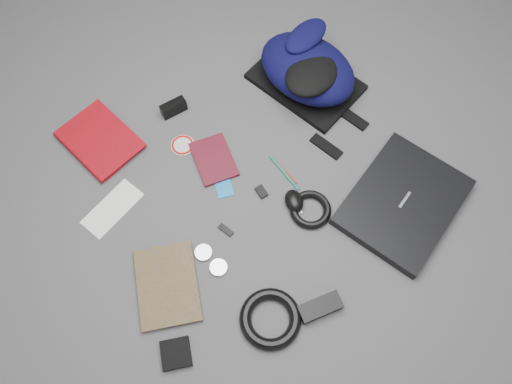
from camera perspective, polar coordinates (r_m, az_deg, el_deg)
name	(u,v)px	position (r m, az deg, el deg)	size (l,w,h in m)	color
ground	(256,194)	(1.69, 0.00, -0.28)	(4.00, 4.00, 0.00)	#4F4F51
backpack	(308,69)	(1.87, 5.91, 13.83)	(0.29, 0.42, 0.17)	black
laptop	(403,202)	(1.73, 16.46, -1.12)	(0.41, 0.32, 0.04)	black
textbook_red	(77,159)	(1.85, -19.80, 3.62)	(0.20, 0.27, 0.03)	maroon
comic_book	(137,291)	(1.62, -13.43, -10.98)	(0.19, 0.26, 0.02)	#9D7C0B
envelope	(112,208)	(1.74, -16.09, -1.82)	(0.21, 0.09, 0.00)	white
dvd_case	(214,159)	(1.75, -4.85, 3.72)	(0.13, 0.18, 0.01)	#400C15
compact_camera	(174,108)	(1.86, -9.40, 9.48)	(0.09, 0.03, 0.05)	black
sticker_disc	(183,145)	(1.80, -8.39, 5.32)	(0.08, 0.08, 0.00)	silver
pen_teal	(284,173)	(1.73, 3.23, 2.23)	(0.01, 0.01, 0.16)	#0C745C
pen_red	(283,170)	(1.73, 3.13, 2.57)	(0.01, 0.01, 0.14)	#AB190D
id_badge	(223,186)	(1.71, -3.74, 0.69)	(0.06, 0.09, 0.00)	#1976BC
usb_black	(226,230)	(1.64, -3.47, -4.35)	(0.02, 0.05, 0.01)	black
usb_silver	(297,209)	(1.67, 4.71, -1.95)	(0.02, 0.04, 0.01)	#B4B5B7
key_fob	(261,192)	(1.69, 0.63, 0.03)	(0.03, 0.04, 0.01)	black
mouse	(294,201)	(1.66, 4.37, -1.03)	(0.06, 0.08, 0.04)	black
headphone_left	(219,268)	(1.60, -4.30, -8.61)	(0.06, 0.06, 0.01)	silver
headphone_right	(203,253)	(1.62, -6.02, -6.91)	(0.06, 0.06, 0.01)	silver
cable_coil	(310,210)	(1.67, 6.24, -2.01)	(0.14, 0.14, 0.03)	black
power_brick	(320,307)	(1.57, 7.32, -12.93)	(0.13, 0.06, 0.03)	black
power_cord_coil	(270,319)	(1.55, 1.65, -14.27)	(0.19, 0.19, 0.04)	black
pouch	(176,354)	(1.56, -9.14, -17.76)	(0.09, 0.09, 0.02)	black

